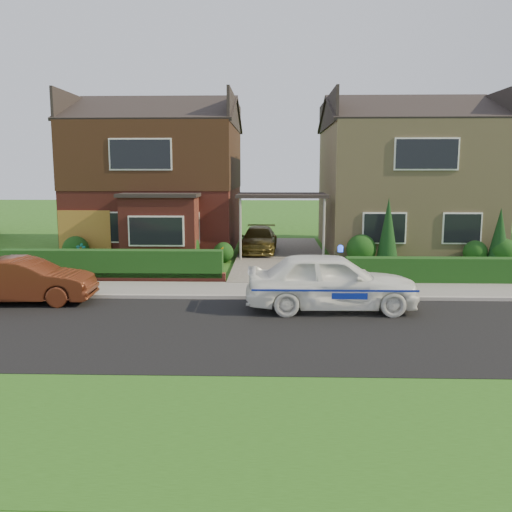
{
  "coord_description": "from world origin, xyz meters",
  "views": [
    {
      "loc": [
        -0.4,
        -12.35,
        3.68
      ],
      "look_at": [
        -0.88,
        3.5,
        1.22
      ],
      "focal_mm": 38.0,
      "sensor_mm": 36.0,
      "label": 1
    }
  ],
  "objects": [
    {
      "name": "conifer_a",
      "position": [
        4.2,
        9.2,
        1.3
      ],
      "size": [
        0.9,
        0.9,
        2.6
      ],
      "primitive_type": "cone",
      "color": "black",
      "rests_on": "ground"
    },
    {
      "name": "garage_door",
      "position": [
        -8.25,
        9.96,
        1.05
      ],
      "size": [
        2.2,
        0.1,
        2.1
      ],
      "primitive_type": "cube",
      "color": "brown",
      "rests_on": "ground"
    },
    {
      "name": "kerb",
      "position": [
        0.0,
        3.05,
        0.06
      ],
      "size": [
        60.0,
        0.16,
        0.12
      ],
      "primitive_type": "cube",
      "color": "#9E9993",
      "rests_on": "ground"
    },
    {
      "name": "police_car",
      "position": [
        1.19,
        1.92,
        0.78
      ],
      "size": [
        4.2,
        4.6,
        1.72
      ],
      "rotation": [
        0.0,
        0.0,
        1.59
      ],
      "color": "white",
      "rests_on": "ground"
    },
    {
      "name": "driveway",
      "position": [
        0.0,
        11.0,
        0.06
      ],
      "size": [
        3.8,
        12.0,
        0.12
      ],
      "primitive_type": "cube",
      "color": "#666059",
      "rests_on": "ground"
    },
    {
      "name": "shrub_left_mid",
      "position": [
        -4.0,
        9.3,
        0.66
      ],
      "size": [
        1.32,
        1.32,
        1.32
      ],
      "primitive_type": "sphere",
      "color": "black",
      "rests_on": "ground"
    },
    {
      "name": "shrub_right_near",
      "position": [
        3.2,
        9.4,
        0.6
      ],
      "size": [
        1.2,
        1.2,
        1.2
      ],
      "primitive_type": "sphere",
      "color": "black",
      "rests_on": "ground"
    },
    {
      "name": "shrub_right_mid",
      "position": [
        7.8,
        9.5,
        0.48
      ],
      "size": [
        0.96,
        0.96,
        0.96
      ],
      "primitive_type": "sphere",
      "color": "black",
      "rests_on": "ground"
    },
    {
      "name": "driveway_car",
      "position": [
        -1.0,
        11.81,
        0.67
      ],
      "size": [
        1.73,
        3.89,
        1.11
      ],
      "primitive_type": "imported",
      "rotation": [
        0.0,
        0.0,
        -0.05
      ],
      "color": "brown",
      "rests_on": "driveway"
    },
    {
      "name": "street_car",
      "position": [
        -7.4,
        2.4,
        0.64
      ],
      "size": [
        1.58,
        3.95,
        1.28
      ],
      "primitive_type": "imported",
      "rotation": [
        0.0,
        0.0,
        1.63
      ],
      "color": "#4F2010",
      "rests_on": "ground"
    },
    {
      "name": "hedge_right",
      "position": [
        5.8,
        5.35,
        0.0
      ],
      "size": [
        7.5,
        0.55,
        0.8
      ],
      "primitive_type": "cube",
      "color": "black",
      "rests_on": "ground"
    },
    {
      "name": "shrub_left_far",
      "position": [
        -8.5,
        9.5,
        0.54
      ],
      "size": [
        1.08,
        1.08,
        1.08
      ],
      "primitive_type": "sphere",
      "color": "black",
      "rests_on": "ground"
    },
    {
      "name": "shrub_right_far",
      "position": [
        8.8,
        9.2,
        0.54
      ],
      "size": [
        1.08,
        1.08,
        1.08
      ],
      "primitive_type": "sphere",
      "color": "black",
      "rests_on": "ground"
    },
    {
      "name": "conifer_b",
      "position": [
        8.6,
        9.2,
        1.1
      ],
      "size": [
        0.9,
        0.9,
        2.2
      ],
      "primitive_type": "cone",
      "color": "black",
      "rests_on": "ground"
    },
    {
      "name": "shrub_left_near",
      "position": [
        -2.4,
        9.6,
        0.42
      ],
      "size": [
        0.84,
        0.84,
        0.84
      ],
      "primitive_type": "sphere",
      "color": "black",
      "rests_on": "ground"
    },
    {
      "name": "hedge_left",
      "position": [
        -5.8,
        5.45,
        0.0
      ],
      "size": [
        7.5,
        0.55,
        0.9
      ],
      "primitive_type": "cube",
      "color": "black",
      "rests_on": "ground"
    },
    {
      "name": "sidewalk",
      "position": [
        0.0,
        4.1,
        0.05
      ],
      "size": [
        60.0,
        2.0,
        0.1
      ],
      "primitive_type": "cube",
      "color": "slate",
      "rests_on": "ground"
    },
    {
      "name": "carport_link",
      "position": [
        0.0,
        10.95,
        2.66
      ],
      "size": [
        3.8,
        3.0,
        2.77
      ],
      "color": "black",
      "rests_on": "ground"
    },
    {
      "name": "potted_plant_b",
      "position": [
        -2.5,
        9.0,
        0.36
      ],
      "size": [
        0.5,
        0.5,
        0.71
      ],
      "primitive_type": "imported",
      "rotation": [
        0.0,
        0.0,
        0.76
      ],
      "color": "gray",
      "rests_on": "ground"
    },
    {
      "name": "house_right",
      "position": [
        5.8,
        13.99,
        3.66
      ],
      "size": [
        7.5,
        8.06,
        7.25
      ],
      "color": "tan",
      "rests_on": "ground"
    },
    {
      "name": "house_left",
      "position": [
        -5.78,
        13.9,
        3.81
      ],
      "size": [
        7.5,
        9.53,
        7.25
      ],
      "color": "maroon",
      "rests_on": "ground"
    },
    {
      "name": "dwarf_wall",
      "position": [
        -5.8,
        5.3,
        0.18
      ],
      "size": [
        7.7,
        0.25,
        0.36
      ],
      "primitive_type": "cube",
      "color": "maroon",
      "rests_on": "ground"
    },
    {
      "name": "potted_plant_a",
      "position": [
        -8.11,
        8.99,
        0.41
      ],
      "size": [
        0.45,
        0.32,
        0.83
      ],
      "primitive_type": "imported",
      "rotation": [
        0.0,
        0.0,
        -0.06
      ],
      "color": "gray",
      "rests_on": "ground"
    },
    {
      "name": "ground",
      "position": [
        0.0,
        0.0,
        0.0
      ],
      "size": [
        120.0,
        120.0,
        0.0
      ],
      "primitive_type": "plane",
      "color": "#275316",
      "rests_on": "ground"
    },
    {
      "name": "grass_verge",
      "position": [
        0.0,
        -5.0,
        0.0
      ],
      "size": [
        60.0,
        4.0,
        0.01
      ],
      "primitive_type": "cube",
      "color": "#275316",
      "rests_on": "ground"
    },
    {
      "name": "road",
      "position": [
        0.0,
        0.0,
        0.0
      ],
      "size": [
        60.0,
        6.0,
        0.02
      ],
      "primitive_type": "cube",
      "color": "black",
      "rests_on": "ground"
    },
    {
      "name": "potted_plant_c",
      "position": [
        -2.5,
        7.15,
        0.37
      ],
      "size": [
        0.51,
        0.51,
        0.74
      ],
      "primitive_type": "imported",
      "rotation": [
        0.0,
        0.0,
        1.31
      ],
      "color": "gray",
      "rests_on": "ground"
    }
  ]
}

